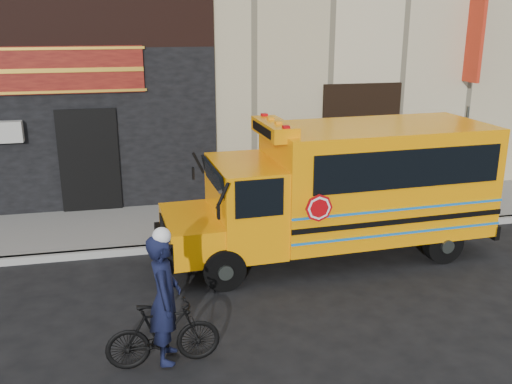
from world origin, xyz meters
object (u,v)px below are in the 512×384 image
object	(u,v)px
bicycle	(163,334)
cyclist	(165,302)
school_bus	(347,186)
sign_pole	(463,161)

from	to	relation	value
bicycle	cyclist	bearing A→B (deg)	-38.94
cyclist	school_bus	bearing A→B (deg)	-44.96
school_bus	bicycle	bearing A→B (deg)	-140.74
school_bus	sign_pole	world-z (taller)	school_bus
sign_pole	cyclist	distance (m)	8.46
school_bus	sign_pole	distance (m)	3.48
sign_pole	school_bus	bearing A→B (deg)	-162.07
school_bus	bicycle	distance (m)	5.29
sign_pole	cyclist	bearing A→B (deg)	-149.50
bicycle	cyclist	world-z (taller)	cyclist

